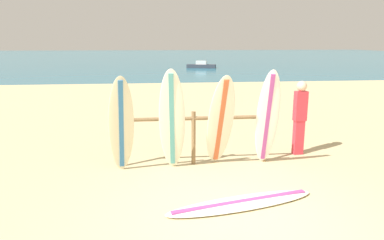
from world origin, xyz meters
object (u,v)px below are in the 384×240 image
(surfboard_leaning_center_left, at_px, (220,122))
(surfboard_leaning_center, at_px, (267,119))
(small_boat_offshore, at_px, (201,65))
(surfboard_leaning_left, at_px, (172,121))
(beachgoer_standing, at_px, (300,115))
(surfboard_lying_on_sand, at_px, (242,203))
(surfboard_leaning_far_left, at_px, (121,125))
(surfboard_rack, at_px, (194,130))

(surfboard_leaning_center_left, xyz_separation_m, surfboard_leaning_center, (1.00, -0.03, 0.05))
(small_boat_offshore, bearing_deg, surfboard_leaning_left, -98.97)
(surfboard_leaning_left, bearing_deg, beachgoer_standing, 15.25)
(surfboard_leaning_left, distance_m, surfboard_lying_on_sand, 2.24)
(surfboard_leaning_left, relative_size, surfboard_lying_on_sand, 0.80)
(surfboard_leaning_left, relative_size, surfboard_leaning_center, 1.01)
(surfboard_leaning_far_left, distance_m, surfboard_leaning_center, 3.03)
(surfboard_leaning_center, distance_m, surfboard_lying_on_sand, 2.21)
(surfboard_rack, distance_m, surfboard_leaning_far_left, 1.58)
(surfboard_leaning_far_left, relative_size, beachgoer_standing, 1.16)
(surfboard_rack, distance_m, small_boat_offshore, 28.02)
(surfboard_leaning_far_left, xyz_separation_m, surfboard_lying_on_sand, (2.08, -1.65, -0.99))
(beachgoer_standing, bearing_deg, surfboard_leaning_center_left, -159.56)
(surfboard_leaning_far_left, distance_m, surfboard_lying_on_sand, 2.84)
(surfboard_leaning_left, bearing_deg, surfboard_rack, 40.32)
(surfboard_leaning_center, xyz_separation_m, small_boat_offshore, (2.43, 28.11, -0.82))
(surfboard_rack, relative_size, beachgoer_standing, 1.89)
(surfboard_leaning_center, height_order, surfboard_lying_on_sand, surfboard_leaning_center)
(surfboard_rack, relative_size, surfboard_leaning_center, 1.55)
(beachgoer_standing, bearing_deg, surfboard_leaning_far_left, -168.32)
(surfboard_leaning_center, relative_size, small_boat_offshore, 0.72)
(beachgoer_standing, distance_m, small_boat_offshore, 27.36)
(surfboard_leaning_center_left, bearing_deg, surfboard_leaning_left, -175.98)
(surfboard_leaning_center, relative_size, beachgoer_standing, 1.21)
(surfboard_rack, height_order, surfboard_leaning_far_left, surfboard_leaning_far_left)
(surfboard_leaning_center_left, relative_size, surfboard_leaning_center, 0.96)
(small_boat_offshore, bearing_deg, surfboard_leaning_center_left, -96.96)
(surfboard_leaning_left, distance_m, beachgoer_standing, 3.18)
(surfboard_rack, height_order, surfboard_lying_on_sand, surfboard_rack)
(surfboard_leaning_left, distance_m, small_boat_offshore, 28.51)
(surfboard_rack, relative_size, surfboard_leaning_far_left, 1.63)
(surfboard_leaning_far_left, xyz_separation_m, small_boat_offshore, (5.46, 28.16, -0.77))
(surfboard_leaning_left, height_order, beachgoer_standing, surfboard_leaning_left)
(surfboard_leaning_center, bearing_deg, surfboard_lying_on_sand, -119.03)
(surfboard_leaning_center, distance_m, beachgoer_standing, 1.32)
(surfboard_leaning_center, bearing_deg, beachgoer_standing, 36.86)
(surfboard_rack, relative_size, surfboard_leaning_center_left, 1.63)
(surfboard_rack, distance_m, surfboard_lying_on_sand, 2.28)
(surfboard_leaning_left, bearing_deg, small_boat_offshore, 81.03)
(surfboard_leaning_far_left, height_order, surfboard_leaning_center_left, surfboard_leaning_center_left)
(surfboard_lying_on_sand, bearing_deg, surfboard_leaning_far_left, 141.58)
(small_boat_offshore, bearing_deg, surfboard_lying_on_sand, -96.46)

